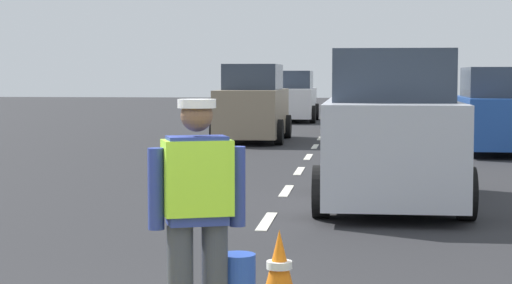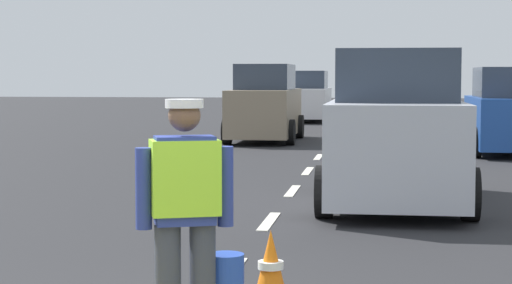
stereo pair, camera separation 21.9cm
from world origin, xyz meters
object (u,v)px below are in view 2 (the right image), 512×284
at_px(road_worker, 188,208).
at_px(traffic_cone_near, 271,271).
at_px(car_outgoing_ahead, 395,133).
at_px(car_parked_far, 507,114).
at_px(car_oncoming_second, 265,106).
at_px(car_oncoming_third, 307,98).
at_px(car_outgoing_far, 388,103).

xyz_separation_m(road_worker, traffic_cone_near, (0.46, 0.85, -0.61)).
relative_size(traffic_cone_near, car_outgoing_ahead, 0.15).
bearing_deg(road_worker, car_parked_far, 74.89).
relative_size(car_parked_far, car_oncoming_second, 0.92).
bearing_deg(car_oncoming_second, car_parked_far, -27.58).
distance_m(car_oncoming_third, car_outgoing_far, 6.49).
xyz_separation_m(car_outgoing_ahead, car_outgoing_far, (0.02, 17.37, -0.08)).
xyz_separation_m(traffic_cone_near, car_outgoing_ahead, (1.04, 5.97, 0.70)).
relative_size(road_worker, car_outgoing_far, 0.41).
bearing_deg(car_parked_far, car_oncoming_third, 112.47).
height_order(road_worker, car_outgoing_ahead, car_outgoing_ahead).
relative_size(road_worker, car_oncoming_third, 0.40).
bearing_deg(car_oncoming_third, road_worker, -86.87).
relative_size(car_oncoming_third, car_outgoing_ahead, 0.99).
bearing_deg(car_outgoing_far, traffic_cone_near, -92.59).
height_order(car_outgoing_ahead, car_outgoing_far, car_outgoing_ahead).
xyz_separation_m(road_worker, car_oncoming_second, (-1.91, 18.89, 0.06)).
bearing_deg(car_outgoing_ahead, traffic_cone_near, -99.86).
bearing_deg(car_oncoming_third, car_oncoming_second, -91.43).
bearing_deg(car_parked_far, car_outgoing_ahead, -107.16).
distance_m(road_worker, car_parked_far, 16.25).
height_order(road_worker, traffic_cone_near, road_worker).
bearing_deg(car_parked_far, car_oncoming_second, 152.42).
distance_m(traffic_cone_near, car_oncoming_third, 29.10).
relative_size(car_outgoing_ahead, car_outgoing_far, 1.04).
distance_m(car_oncoming_third, car_parked_far, 15.35).
height_order(car_parked_far, car_outgoing_far, car_parked_far).
height_order(car_oncoming_third, car_parked_far, car_parked_far).
bearing_deg(car_oncoming_third, car_parked_far, -67.53).
bearing_deg(traffic_cone_near, car_oncoming_third, 94.13).
xyz_separation_m(car_oncoming_second, car_outgoing_far, (3.42, 5.30, -0.06)).
relative_size(car_outgoing_ahead, car_parked_far, 1.09).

